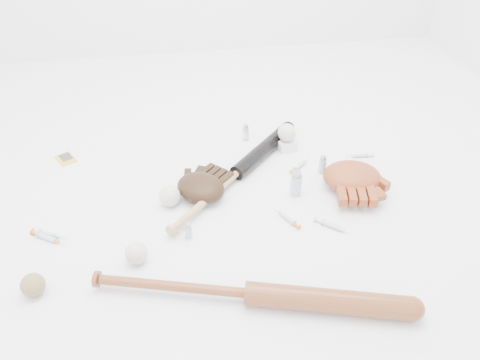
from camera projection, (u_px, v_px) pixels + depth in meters
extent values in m
plane|color=white|center=(243.00, 205.00, 1.76)|extent=(3.00, 3.00, 0.00)
cube|color=gold|center=(66.00, 159.00, 2.00)|extent=(0.10, 0.11, 0.01)
cube|color=white|center=(286.00, 144.00, 2.05)|extent=(0.09, 0.09, 0.04)
sphere|color=beige|center=(287.00, 132.00, 2.02)|extent=(0.08, 0.08, 0.08)
sphere|color=beige|center=(170.00, 196.00, 1.74)|extent=(0.08, 0.08, 0.08)
sphere|color=beige|center=(200.00, 181.00, 1.82)|extent=(0.07, 0.07, 0.07)
sphere|color=beige|center=(136.00, 253.00, 1.52)|extent=(0.07, 0.07, 0.07)
sphere|color=olive|center=(33.00, 285.00, 1.41)|extent=(0.07, 0.07, 0.07)
cylinder|color=#ABB4BC|center=(246.00, 132.00, 2.10)|extent=(0.03, 0.03, 0.08)
cylinder|color=#ABB4BC|center=(283.00, 132.00, 2.11)|extent=(0.03, 0.03, 0.06)
cylinder|color=#ABB4BC|center=(323.00, 165.00, 1.90)|extent=(0.03, 0.03, 0.08)
cylinder|color=#ABB4BC|center=(296.00, 183.00, 1.78)|extent=(0.04, 0.04, 0.10)
cylinder|color=#ABB4BC|center=(188.00, 231.00, 1.61)|extent=(0.03, 0.03, 0.06)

